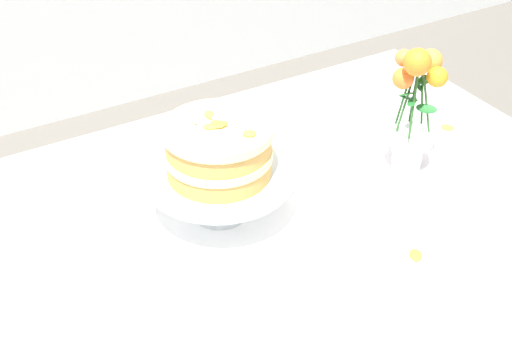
% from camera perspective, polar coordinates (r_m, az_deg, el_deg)
% --- Properties ---
extents(dining_table, '(1.40, 1.00, 0.74)m').
position_cam_1_polar(dining_table, '(1.52, 1.93, -6.91)').
color(dining_table, white).
rests_on(dining_table, ground).
extents(linen_napkin, '(0.33, 0.33, 0.00)m').
position_cam_1_polar(linen_napkin, '(1.50, -2.72, -3.31)').
color(linen_napkin, white).
rests_on(linen_napkin, dining_table).
extents(cake_stand, '(0.29, 0.29, 0.10)m').
position_cam_1_polar(cake_stand, '(1.45, -2.81, -0.76)').
color(cake_stand, silver).
rests_on(cake_stand, linen_napkin).
extents(layer_cake, '(0.21, 0.21, 0.11)m').
position_cam_1_polar(layer_cake, '(1.41, -2.89, 1.60)').
color(layer_cake, tan).
rests_on(layer_cake, cake_stand).
extents(flower_vase, '(0.12, 0.11, 0.30)m').
position_cam_1_polar(flower_vase, '(1.59, 11.96, 4.60)').
color(flower_vase, silver).
rests_on(flower_vase, dining_table).
extents(loose_petal_0, '(0.04, 0.04, 0.01)m').
position_cam_1_polar(loose_petal_0, '(1.82, 14.41, 3.22)').
color(loose_petal_0, yellow).
rests_on(loose_petal_0, dining_table).
extents(loose_petal_1, '(0.04, 0.04, 0.01)m').
position_cam_1_polar(loose_petal_1, '(1.43, 12.10, -6.33)').
color(loose_petal_1, orange).
rests_on(loose_petal_1, dining_table).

